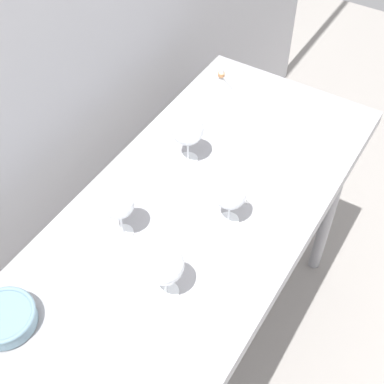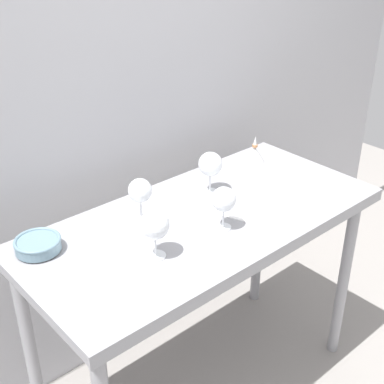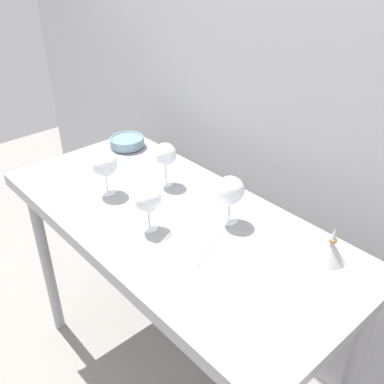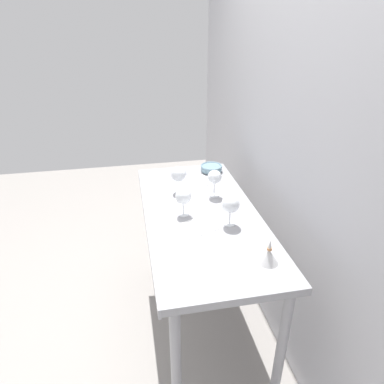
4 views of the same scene
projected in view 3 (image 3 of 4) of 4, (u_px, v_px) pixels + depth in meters
ground_plane at (178, 376)px, 2.05m from camera, size 6.00×6.00×0.00m
back_wall at (274, 76)px, 1.64m from camera, size 3.80×0.04×2.60m
steel_counter at (174, 240)px, 1.63m from camera, size 1.40×0.65×0.90m
wine_glass_near_center at (147, 200)px, 1.45m from camera, size 0.09×0.09×0.16m
wine_glass_far_right at (230, 191)px, 1.48m from camera, size 0.10×0.10×0.17m
wine_glass_far_left at (165, 155)px, 1.70m from camera, size 0.09×0.09×0.17m
wine_glass_near_left at (105, 165)px, 1.65m from camera, size 0.10×0.10×0.17m
tasting_sheet_upper at (187, 243)px, 1.44m from camera, size 0.22×0.25×0.00m
tasting_sheet_lower at (119, 172)px, 1.84m from camera, size 0.30×0.33×0.00m
tasting_bowl at (127, 142)px, 2.03m from camera, size 0.16×0.16×0.05m
decanter_funnel at (331, 251)px, 1.35m from camera, size 0.10×0.10×0.12m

